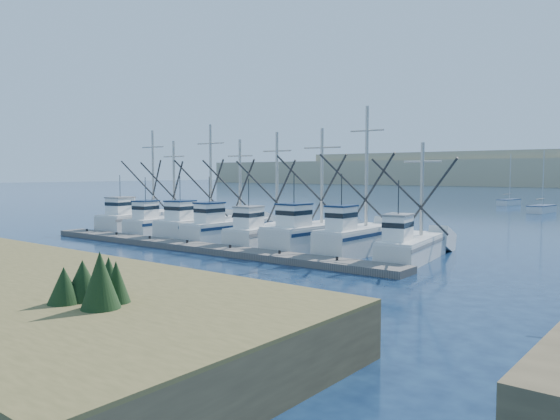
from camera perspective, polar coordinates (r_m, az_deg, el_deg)
name	(u,v)px	position (r m, az deg, el deg)	size (l,w,h in m)	color
ground	(210,279)	(27.18, -7.36, -7.18)	(500.00, 500.00, 0.00)	#0C1A35
floating_dock	(197,247)	(37.16, -8.62, -3.86)	(30.45, 2.03, 0.41)	#67635C
trawler_fleet	(240,229)	(40.97, -4.23, -2.03)	(30.08, 8.77, 9.48)	silver
sailboat_near	(542,209)	(77.70, 25.67, 0.09)	(2.52, 5.33, 8.10)	silver
sailboat_far	(509,202)	(92.89, 22.80, 0.76)	(2.45, 5.06, 8.10)	silver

